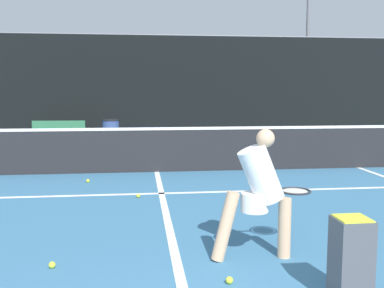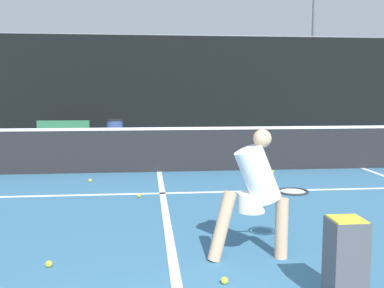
# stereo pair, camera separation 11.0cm
# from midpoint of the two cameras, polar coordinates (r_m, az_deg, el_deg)

# --- Properties ---
(court_service_line) EXTENTS (8.25, 0.10, 0.01)m
(court_service_line) POSITION_cam_midpoint_polar(r_m,az_deg,el_deg) (7.59, -3.35, -6.25)
(court_service_line) COLOR white
(court_service_line) RESTS_ON ground
(court_center_mark) EXTENTS (0.10, 7.03, 0.01)m
(court_center_mark) POSITION_cam_midpoint_polar(r_m,az_deg,el_deg) (6.15, -2.75, -9.38)
(court_center_mark) COLOR white
(court_center_mark) RESTS_ON ground
(net) EXTENTS (11.09, 0.09, 1.07)m
(net) POSITION_cam_midpoint_polar(r_m,az_deg,el_deg) (9.50, -3.89, -0.50)
(net) COLOR slate
(net) RESTS_ON ground
(fence_back) EXTENTS (24.00, 0.06, 3.43)m
(fence_back) POSITION_cam_midpoint_polar(r_m,az_deg,el_deg) (14.10, -4.56, 6.76)
(fence_back) COLOR black
(fence_back) RESTS_ON ground
(player_practicing) EXTENTS (1.13, 0.56, 1.34)m
(player_practicing) POSITION_cam_midpoint_polar(r_m,az_deg,el_deg) (4.61, 8.85, -5.80)
(player_practicing) COLOR #DBAD84
(player_practicing) RESTS_ON ground
(tennis_ball_scattered_2) EXTENTS (0.07, 0.07, 0.07)m
(tennis_ball_scattered_2) POSITION_cam_midpoint_polar(r_m,az_deg,el_deg) (4.20, 4.93, -16.88)
(tennis_ball_scattered_2) COLOR #D1E033
(tennis_ball_scattered_2) RESTS_ON ground
(tennis_ball_scattered_3) EXTENTS (0.07, 0.07, 0.07)m
(tennis_ball_scattered_3) POSITION_cam_midpoint_polar(r_m,az_deg,el_deg) (4.73, -17.06, -14.36)
(tennis_ball_scattered_3) COLOR #D1E033
(tennis_ball_scattered_3) RESTS_ON ground
(tennis_ball_scattered_5) EXTENTS (0.07, 0.07, 0.07)m
(tennis_ball_scattered_5) POSITION_cam_midpoint_polar(r_m,az_deg,el_deg) (8.67, -12.46, -4.55)
(tennis_ball_scattered_5) COLOR #D1E033
(tennis_ball_scattered_5) RESTS_ON ground
(tennis_ball_scattered_6) EXTENTS (0.07, 0.07, 0.07)m
(tennis_ball_scattered_6) POSITION_cam_midpoint_polar(r_m,az_deg,el_deg) (7.33, -6.31, -6.52)
(tennis_ball_scattered_6) COLOR #D1E033
(tennis_ball_scattered_6) RESTS_ON ground
(tennis_ball_scattered_7) EXTENTS (0.07, 0.07, 0.07)m
(tennis_ball_scattered_7) POSITION_cam_midpoint_polar(r_m,az_deg,el_deg) (9.06, 8.46, -3.98)
(tennis_ball_scattered_7) COLOR #D1E033
(tennis_ball_scattered_7) RESTS_ON ground
(tennis_ball_scattered_9) EXTENTS (0.07, 0.07, 0.07)m
(tennis_ball_scattered_9) POSITION_cam_midpoint_polar(r_m,az_deg,el_deg) (9.53, 10.53, -3.49)
(tennis_ball_scattered_9) COLOR #D1E033
(tennis_ball_scattered_9) RESTS_ON ground
(ball_hopper) EXTENTS (0.28, 0.28, 0.71)m
(ball_hopper) POSITION_cam_midpoint_polar(r_m,az_deg,el_deg) (3.93, 19.70, -13.63)
(ball_hopper) COLOR #4C4C51
(ball_hopper) RESTS_ON ground
(courtside_bench) EXTENTS (1.51, 0.44, 0.86)m
(courtside_bench) POSITION_cam_midpoint_polar(r_m,az_deg,el_deg) (13.34, -15.87, 1.16)
(courtside_bench) COLOR #33724C
(courtside_bench) RESTS_ON ground
(trash_bin) EXTENTS (0.49, 0.49, 0.90)m
(trash_bin) POSITION_cam_midpoint_polar(r_m,az_deg,el_deg) (13.09, -9.52, 1.18)
(trash_bin) COLOR #384C7F
(trash_bin) RESTS_ON ground
(parked_car) EXTENTS (1.67, 4.45, 1.53)m
(parked_car) POSITION_cam_midpoint_polar(r_m,az_deg,el_deg) (18.42, -4.40, 3.46)
(parked_car) COLOR black
(parked_car) RESTS_ON ground
(floodlight_mast) EXTENTS (1.10, 0.24, 8.01)m
(floodlight_mast) POSITION_cam_midpoint_polar(r_m,az_deg,el_deg) (19.48, 15.45, 16.68)
(floodlight_mast) COLOR slate
(floodlight_mast) RESTS_ON ground
(tree_west) EXTENTS (3.00, 3.00, 3.53)m
(tree_west) POSITION_cam_midpoint_polar(r_m,az_deg,el_deg) (21.53, 12.73, 10.15)
(tree_west) COLOR brown
(tree_west) RESTS_ON ground
(tree_mid) EXTENTS (3.46, 3.46, 3.94)m
(tree_mid) POSITION_cam_midpoint_polar(r_m,az_deg,el_deg) (20.87, 16.24, 11.30)
(tree_mid) COLOR brown
(tree_mid) RESTS_ON ground
(building_far) EXTENTS (36.00, 2.40, 5.00)m
(building_far) POSITION_cam_midpoint_polar(r_m,az_deg,el_deg) (29.72, -5.22, 8.29)
(building_far) COLOR gray
(building_far) RESTS_ON ground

